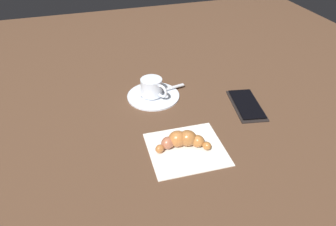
# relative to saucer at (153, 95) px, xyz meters

# --- Properties ---
(ground_plane) EXTENTS (1.80, 1.80, 0.00)m
(ground_plane) POSITION_rel_saucer_xyz_m (-0.10, -0.01, -0.00)
(ground_plane) COLOR #503524
(saucer) EXTENTS (0.15, 0.15, 0.01)m
(saucer) POSITION_rel_saucer_xyz_m (0.00, 0.00, 0.00)
(saucer) COLOR silver
(saucer) RESTS_ON ground
(espresso_cup) EXTENTS (0.08, 0.06, 0.05)m
(espresso_cup) POSITION_rel_saucer_xyz_m (-0.00, 0.00, 0.03)
(espresso_cup) COLOR silver
(espresso_cup) RESTS_ON saucer
(teaspoon) EXTENTS (0.04, 0.14, 0.01)m
(teaspoon) POSITION_rel_saucer_xyz_m (0.00, -0.01, 0.01)
(teaspoon) COLOR silver
(teaspoon) RESTS_ON saucer
(sugar_packet) EXTENTS (0.03, 0.06, 0.01)m
(sugar_packet) POSITION_rel_saucer_xyz_m (0.03, -0.00, 0.01)
(sugar_packet) COLOR white
(sugar_packet) RESTS_ON saucer
(napkin) EXTENTS (0.16, 0.17, 0.00)m
(napkin) POSITION_rel_saucer_xyz_m (-0.24, -0.01, -0.00)
(napkin) COLOR silver
(napkin) RESTS_ON ground
(croissant) EXTENTS (0.07, 0.13, 0.04)m
(croissant) POSITION_rel_saucer_xyz_m (-0.22, -0.01, 0.02)
(croissant) COLOR #A66731
(croissant) RESTS_ON napkin
(cell_phone) EXTENTS (0.16, 0.10, 0.01)m
(cell_phone) POSITION_rel_saucer_xyz_m (-0.12, -0.23, -0.00)
(cell_phone) COLOR black
(cell_phone) RESTS_ON ground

